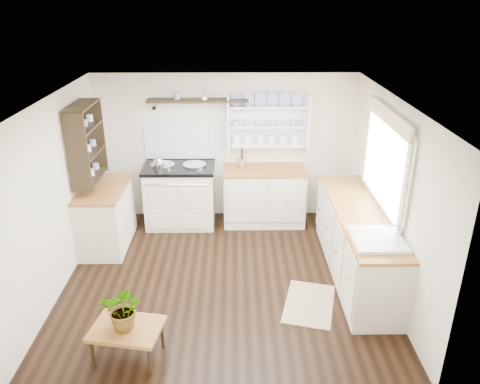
# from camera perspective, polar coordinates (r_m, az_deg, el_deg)

# --- Properties ---
(floor) EXTENTS (4.00, 3.80, 0.01)m
(floor) POSITION_cam_1_polar(r_m,az_deg,el_deg) (6.14, -1.94, -10.41)
(floor) COLOR black
(floor) RESTS_ON ground
(wall_back) EXTENTS (4.00, 0.02, 2.30)m
(wall_back) POSITION_cam_1_polar(r_m,az_deg,el_deg) (7.36, -1.77, 5.46)
(wall_back) COLOR silver
(wall_back) RESTS_ON ground
(wall_right) EXTENTS (0.02, 3.80, 2.30)m
(wall_right) POSITION_cam_1_polar(r_m,az_deg,el_deg) (5.88, 17.77, -0.44)
(wall_right) COLOR silver
(wall_right) RESTS_ON ground
(wall_left) EXTENTS (0.02, 3.80, 2.30)m
(wall_left) POSITION_cam_1_polar(r_m,az_deg,el_deg) (5.98, -21.63, -0.61)
(wall_left) COLOR silver
(wall_left) RESTS_ON ground
(ceiling) EXTENTS (4.00, 3.80, 0.01)m
(ceiling) POSITION_cam_1_polar(r_m,az_deg,el_deg) (5.23, -2.29, 11.04)
(ceiling) COLOR white
(ceiling) RESTS_ON wall_back
(window) EXTENTS (0.08, 1.55, 1.22)m
(window) POSITION_cam_1_polar(r_m,az_deg,el_deg) (5.85, 17.36, 3.86)
(window) COLOR white
(window) RESTS_ON wall_right
(aga_cooker) EXTENTS (1.08, 0.75, 0.99)m
(aga_cooker) POSITION_cam_1_polar(r_m,az_deg,el_deg) (7.34, -7.28, -0.30)
(aga_cooker) COLOR silver
(aga_cooker) RESTS_ON floor
(back_cabinets) EXTENTS (1.27, 0.63, 0.90)m
(back_cabinets) POSITION_cam_1_polar(r_m,az_deg,el_deg) (7.34, 2.95, -0.38)
(back_cabinets) COLOR silver
(back_cabinets) RESTS_ON floor
(right_cabinets) EXTENTS (0.62, 2.43, 0.90)m
(right_cabinets) POSITION_cam_1_polar(r_m,az_deg,el_deg) (6.18, 14.06, -5.95)
(right_cabinets) COLOR silver
(right_cabinets) RESTS_ON floor
(belfast_sink) EXTENTS (0.55, 0.60, 0.45)m
(belfast_sink) POSITION_cam_1_polar(r_m,az_deg,el_deg) (5.39, 16.29, -6.67)
(belfast_sink) COLOR white
(belfast_sink) RESTS_ON right_cabinets
(left_cabinets) EXTENTS (0.62, 1.13, 0.90)m
(left_cabinets) POSITION_cam_1_polar(r_m,az_deg,el_deg) (6.94, -16.03, -2.78)
(left_cabinets) COLOR silver
(left_cabinets) RESTS_ON floor
(plate_rack) EXTENTS (1.20, 0.22, 0.90)m
(plate_rack) POSITION_cam_1_polar(r_m,az_deg,el_deg) (7.23, 3.40, 8.44)
(plate_rack) COLOR white
(plate_rack) RESTS_ON wall_back
(high_shelf) EXTENTS (1.50, 0.29, 0.16)m
(high_shelf) POSITION_cam_1_polar(r_m,az_deg,el_deg) (7.06, -5.17, 10.99)
(high_shelf) COLOR black
(high_shelf) RESTS_ON wall_back
(left_shelving) EXTENTS (0.28, 0.80, 1.05)m
(left_shelving) POSITION_cam_1_polar(r_m,az_deg,el_deg) (6.59, -18.25, 5.76)
(left_shelving) COLOR black
(left_shelving) RESTS_ON wall_left
(kettle) EXTENTS (0.17, 0.17, 0.21)m
(kettle) POSITION_cam_1_polar(r_m,az_deg,el_deg) (7.06, -9.86, 3.34)
(kettle) COLOR silver
(kettle) RESTS_ON aga_cooker
(utensil_crock) EXTENTS (0.11, 0.11, 0.13)m
(utensil_crock) POSITION_cam_1_polar(r_m,az_deg,el_deg) (7.21, 0.17, 3.60)
(utensil_crock) COLOR #9E6A3A
(utensil_crock) RESTS_ON back_cabinets
(center_table) EXTENTS (0.76, 0.60, 0.37)m
(center_table) POSITION_cam_1_polar(r_m,az_deg,el_deg) (4.94, -13.63, -16.12)
(center_table) COLOR brown
(center_table) RESTS_ON floor
(potted_plant) EXTENTS (0.47, 0.43, 0.45)m
(potted_plant) POSITION_cam_1_polar(r_m,az_deg,el_deg) (4.78, -13.94, -13.61)
(potted_plant) COLOR #3F7233
(potted_plant) RESTS_ON center_table
(floor_rug) EXTENTS (0.74, 0.96, 0.02)m
(floor_rug) POSITION_cam_1_polar(r_m,az_deg,el_deg) (5.74, 8.43, -13.33)
(floor_rug) COLOR #7D6549
(floor_rug) RESTS_ON floor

